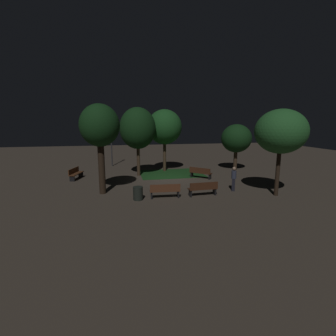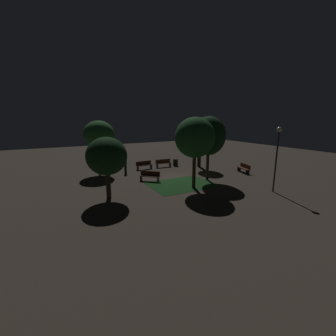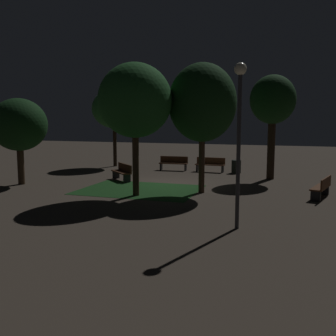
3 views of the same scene
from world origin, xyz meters
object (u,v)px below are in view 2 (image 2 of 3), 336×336
at_px(lamp_post_plaza_east, 277,149).
at_px(tree_back_left, 107,157).
at_px(tree_near_wall, 209,136).
at_px(trash_bin, 176,162).
at_px(bench_front_left, 144,165).
at_px(pedestrian, 125,165).
at_px(tree_left_canopy, 195,138).
at_px(tree_tall_center, 99,134).
at_px(bench_path_side, 163,163).
at_px(bench_front_right, 244,168).
at_px(bench_by_lamp, 150,176).
at_px(tree_right_canopy, 200,130).

bearing_deg(lamp_post_plaza_east, tree_back_left, -21.67).
height_order(tree_near_wall, lamp_post_plaza_east, tree_near_wall).
xyz_separation_m(tree_near_wall, trash_bin, (-0.59, -6.71, -3.55)).
height_order(bench_front_left, pedestrian, pedestrian).
distance_m(tree_left_canopy, trash_bin, 9.49).
distance_m(tree_tall_center, tree_back_left, 8.27).
bearing_deg(pedestrian, bench_path_side, -171.55).
height_order(bench_path_side, lamp_post_plaza_east, lamp_post_plaza_east).
xyz_separation_m(bench_path_side, bench_front_right, (-6.02, 6.35, 0.00)).
relative_size(tree_back_left, pedestrian, 2.65).
distance_m(tree_near_wall, lamp_post_plaza_east, 5.67).
relative_size(bench_by_lamp, tree_back_left, 0.38).
relative_size(tree_left_canopy, trash_bin, 7.10).
distance_m(bench_by_lamp, trash_bin, 7.11).
relative_size(lamp_post_plaza_east, trash_bin, 6.19).
distance_m(bench_front_left, bench_by_lamp, 4.88).
xyz_separation_m(tree_left_canopy, lamp_post_plaza_east, (-4.80, 3.65, -0.73)).
height_order(bench_front_right, tree_tall_center, tree_tall_center).
relative_size(bench_front_left, lamp_post_plaza_east, 0.38).
relative_size(bench_front_left, trash_bin, 2.32).
bearing_deg(lamp_post_plaza_east, bench_by_lamp, -45.55).
bearing_deg(pedestrian, bench_front_left, -163.32).
height_order(bench_front_left, trash_bin, bench_front_left).
xyz_separation_m(tree_tall_center, trash_bin, (-8.43, 0.79, -3.51)).
height_order(bench_front_left, bench_by_lamp, same).
distance_m(tree_left_canopy, tree_near_wall, 2.93).
bearing_deg(trash_bin, tree_tall_center, -5.33).
bearing_deg(tree_right_canopy, bench_front_left, -16.40).
xyz_separation_m(bench_front_right, tree_near_wall, (5.02, 0.37, 3.46)).
distance_m(bench_path_side, tree_right_canopy, 5.52).
xyz_separation_m(bench_path_side, tree_tall_center, (6.84, -0.78, 3.43)).
bearing_deg(tree_near_wall, tree_right_canopy, -118.55).
relative_size(bench_front_left, tree_left_canopy, 0.33).
bearing_deg(trash_bin, bench_front_left, -0.17).
bearing_deg(bench_front_left, trash_bin, 179.83).
relative_size(tree_near_wall, pedestrian, 3.52).
height_order(bench_front_right, trash_bin, bench_front_right).
height_order(tree_back_left, pedestrian, tree_back_left).
xyz_separation_m(trash_bin, pedestrian, (6.30, 0.69, 0.46)).
relative_size(tree_back_left, trash_bin, 5.43).
distance_m(bench_by_lamp, lamp_post_plaza_east, 10.46).
relative_size(bench_by_lamp, trash_bin, 2.07).
relative_size(bench_front_right, tree_back_left, 0.44).
bearing_deg(lamp_post_plaza_east, tree_right_canopy, -92.28).
bearing_deg(bench_path_side, bench_front_right, 133.46).
xyz_separation_m(bench_by_lamp, tree_tall_center, (3.07, -5.45, 3.43)).
xyz_separation_m(tree_left_canopy, trash_bin, (-3.11, -8.21, -3.61)).
bearing_deg(tree_near_wall, tree_back_left, 3.96).
height_order(bench_front_left, tree_left_canopy, tree_left_canopy).
bearing_deg(pedestrian, bench_by_lamp, 103.23).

